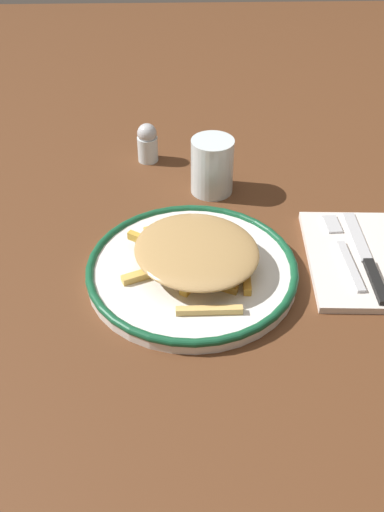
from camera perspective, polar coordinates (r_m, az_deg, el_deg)
ground_plane at (r=0.85m, az=-0.00°, el=-1.92°), size 2.60×2.60×0.00m
plate at (r=0.84m, az=-0.00°, el=-1.31°), size 0.30×0.30×0.02m
fries_heap at (r=0.82m, az=0.33°, el=0.38°), size 0.25×0.25×0.04m
napkin at (r=0.91m, az=16.19°, el=-0.25°), size 0.17×0.23×0.01m
fork at (r=0.90m, az=14.37°, el=0.59°), size 0.03×0.18×0.00m
knife at (r=0.89m, az=16.59°, el=-0.60°), size 0.02×0.21×0.01m
water_glass at (r=1.01m, az=1.95°, el=8.64°), size 0.07×0.07×0.10m
salt_shaker at (r=1.10m, az=-4.31°, el=10.83°), size 0.04×0.04×0.07m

